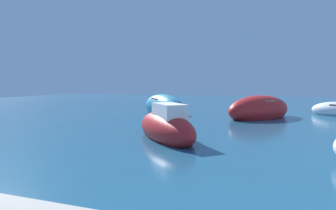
{
  "coord_description": "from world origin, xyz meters",
  "views": [
    {
      "loc": [
        -5.6,
        -4.82,
        2.04
      ],
      "look_at": [
        -10.8,
        10.31,
        0.77
      ],
      "focal_mm": 29.83,
      "sensor_mm": 36.0,
      "label": 1
    }
  ],
  "objects": [
    {
      "name": "moored_boat_3",
      "position": [
        -8.98,
        4.81,
        0.41
      ],
      "size": [
        3.78,
        4.1,
        1.59
      ],
      "rotation": [
        0.0,
        0.0,
        2.28
      ],
      "color": "#B21E1E",
      "rests_on": "ground"
    },
    {
      "name": "moored_boat_4",
      "position": [
        -12.1,
        13.12,
        0.45
      ],
      "size": [
        4.56,
        4.53,
        1.63
      ],
      "rotation": [
        0.0,
        0.0,
        2.36
      ],
      "color": "teal",
      "rests_on": "ground"
    },
    {
      "name": "moored_boat_1",
      "position": [
        -5.82,
        12.23,
        0.47
      ],
      "size": [
        4.38,
        4.92,
        1.7
      ],
      "rotation": [
        0.0,
        0.0,
        4.06
      ],
      "color": "#B21E1E",
      "rests_on": "ground"
    }
  ]
}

